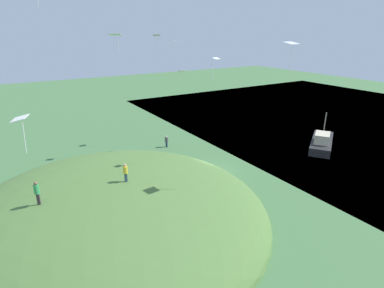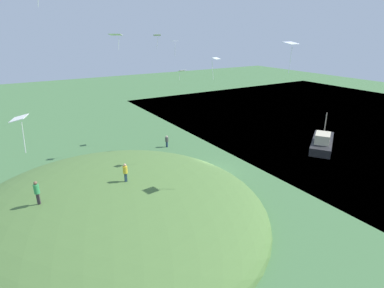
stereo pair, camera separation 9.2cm
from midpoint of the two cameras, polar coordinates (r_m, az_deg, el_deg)
ground_plane at (r=34.46m, az=3.55°, el=-5.11°), size 160.00×160.00×0.00m
lake_water at (r=59.36m, az=31.26°, el=2.58°), size 56.78×80.00×0.40m
grass_hill at (r=27.65m, az=-13.66°, el=-12.49°), size 25.29×25.90×6.33m
boat_on_lake at (r=44.53m, az=22.59°, el=0.28°), size 8.23×6.63×4.21m
person_near_shore at (r=25.48m, az=-11.92°, el=-4.71°), size 0.38×0.38×1.56m
person_with_child at (r=41.45m, az=-4.53°, el=0.72°), size 0.62×0.62×1.57m
person_watching_kites at (r=24.84m, az=-26.26°, el=-7.45°), size 0.52×0.52×1.80m
kite_0 at (r=34.13m, az=-1.78°, el=13.09°), size 0.78×0.55×1.11m
kite_1 at (r=23.89m, az=17.64°, el=16.81°), size 1.20×0.92×2.19m
kite_2 at (r=15.25m, az=-28.67°, el=3.80°), size 0.84×1.01×1.72m
kite_3 at (r=30.16m, az=-13.61°, el=18.66°), size 1.39×1.31×1.43m
kite_4 at (r=27.39m, az=4.40°, el=14.82°), size 0.76×0.65×1.89m
kite_6 at (r=36.87m, az=-6.27°, el=18.93°), size 0.94×0.80×1.49m
kite_10 at (r=41.41m, az=-3.11°, el=17.99°), size 0.86×0.64×1.88m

